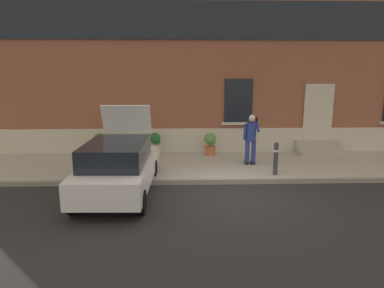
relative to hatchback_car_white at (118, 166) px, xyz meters
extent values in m
plane|color=#232326|center=(3.05, -0.15, -0.80)|extent=(80.00, 80.00, 0.00)
cube|color=#99968E|center=(3.05, 2.65, -0.72)|extent=(24.00, 3.60, 0.15)
cube|color=gray|center=(3.05, 0.79, -0.72)|extent=(24.00, 0.12, 0.15)
cube|color=brown|center=(3.05, 5.15, 2.95)|extent=(24.00, 1.40, 7.50)
cube|color=#BCB7A8|center=(3.05, 4.43, -0.25)|extent=(24.00, 0.08, 1.10)
cube|color=maroon|center=(7.18, 4.42, 0.88)|extent=(1.00, 0.08, 2.10)
cube|color=#BCB7A8|center=(7.18, 4.40, 0.93)|extent=(1.16, 0.06, 2.24)
cube|color=black|center=(3.98, 4.42, 1.40)|extent=(1.10, 0.06, 1.70)
cube|color=#BCB7A8|center=(3.98, 4.39, 0.50)|extent=(1.30, 0.12, 0.10)
cube|color=black|center=(3.05, 4.42, 4.40)|extent=(16.80, 0.06, 1.40)
cube|color=#9E998E|center=(7.18, 3.65, -0.57)|extent=(1.77, 0.32, 0.16)
cube|color=#9E998E|center=(7.18, 3.97, -0.49)|extent=(1.77, 0.32, 0.32)
cube|color=#9E998E|center=(7.18, 4.29, -0.41)|extent=(1.77, 0.32, 0.48)
cube|color=white|center=(0.00, 0.02, -0.18)|extent=(1.86, 4.05, 0.64)
cube|color=black|center=(0.00, -0.13, 0.42)|extent=(1.61, 2.44, 0.56)
cube|color=black|center=(0.06, 2.03, -0.40)|extent=(1.66, 0.15, 0.20)
cube|color=yellow|center=(0.06, 2.03, -0.22)|extent=(0.52, 0.03, 0.12)
cube|color=#B21414|center=(-0.70, 2.05, 0.04)|extent=(0.16, 0.04, 0.18)
cube|color=#B21414|center=(0.81, 2.00, 0.04)|extent=(0.16, 0.04, 0.18)
cube|color=white|center=(0.04, 1.47, 1.10)|extent=(1.50, 0.41, 0.87)
cylinder|color=black|center=(-0.83, -1.36, -0.50)|extent=(0.22, 0.61, 0.60)
cylinder|color=black|center=(0.76, -1.40, -0.50)|extent=(0.22, 0.61, 0.60)
cylinder|color=black|center=(-0.75, 1.44, -0.50)|extent=(0.22, 0.61, 0.60)
cylinder|color=black|center=(0.84, 1.39, -0.50)|extent=(0.22, 0.61, 0.60)
cylinder|color=#333338|center=(4.66, 1.20, -0.17)|extent=(0.14, 0.14, 0.95)
sphere|color=#333338|center=(4.66, 1.20, 0.32)|extent=(0.15, 0.15, 0.15)
cylinder|color=silver|center=(4.66, 1.20, 0.12)|extent=(0.15, 0.15, 0.06)
cylinder|color=#333338|center=(0.25, 1.20, -0.17)|extent=(0.14, 0.14, 0.95)
sphere|color=#333338|center=(0.25, 1.20, 0.32)|extent=(0.15, 0.15, 0.15)
cylinder|color=silver|center=(0.25, 1.20, 0.12)|extent=(0.15, 0.15, 0.06)
cylinder|color=navy|center=(4.00, 2.44, -0.20)|extent=(0.15, 0.15, 0.82)
cube|color=black|center=(4.00, 2.50, -0.60)|extent=(0.12, 0.28, 0.10)
cylinder|color=navy|center=(4.22, 2.44, -0.20)|extent=(0.15, 0.15, 0.82)
cube|color=black|center=(4.22, 2.50, -0.60)|extent=(0.12, 0.28, 0.10)
cylinder|color=navy|center=(4.11, 2.41, 0.52)|extent=(0.34, 0.40, 0.65)
sphere|color=tan|center=(4.11, 2.37, 0.97)|extent=(0.22, 0.22, 0.22)
sphere|color=silver|center=(4.11, 2.37, 1.00)|extent=(0.21, 0.21, 0.21)
cylinder|color=navy|center=(3.89, 2.39, 0.51)|extent=(0.09, 0.15, 0.57)
cylinder|color=navy|center=(4.31, 2.39, 0.73)|extent=(0.09, 0.44, 0.40)
cube|color=black|center=(4.26, 2.35, 0.95)|extent=(0.07, 0.02, 0.15)
cylinder|color=#2D2D30|center=(-1.43, 4.03, -0.48)|extent=(0.40, 0.40, 0.34)
cylinder|color=#2D2D30|center=(-1.43, 4.03, -0.34)|extent=(0.44, 0.44, 0.05)
cylinder|color=#47331E|center=(-1.43, 4.03, -0.19)|extent=(0.04, 0.04, 0.24)
sphere|color=#4C843D|center=(-1.43, 4.03, -0.01)|extent=(0.44, 0.44, 0.44)
sphere|color=#4C843D|center=(-1.33, 3.98, -0.11)|extent=(0.24, 0.24, 0.24)
cylinder|color=beige|center=(0.70, 4.02, -0.48)|extent=(0.40, 0.40, 0.34)
cylinder|color=beige|center=(0.70, 4.02, -0.34)|extent=(0.44, 0.44, 0.05)
cylinder|color=#47331E|center=(0.70, 4.02, -0.19)|extent=(0.04, 0.04, 0.24)
sphere|color=#1E5628|center=(0.70, 4.02, -0.01)|extent=(0.44, 0.44, 0.44)
sphere|color=#1E5628|center=(0.80, 3.97, -0.11)|extent=(0.24, 0.24, 0.24)
cylinder|color=#B25B38|center=(2.83, 3.86, -0.48)|extent=(0.40, 0.40, 0.34)
cylinder|color=#B25B38|center=(2.83, 3.86, -0.34)|extent=(0.44, 0.44, 0.05)
cylinder|color=#47331E|center=(2.83, 3.86, -0.19)|extent=(0.04, 0.04, 0.24)
sphere|color=#4C843D|center=(2.83, 3.86, -0.01)|extent=(0.44, 0.44, 0.44)
sphere|color=#4C843D|center=(2.93, 3.81, -0.11)|extent=(0.24, 0.24, 0.24)
camera|label=1|loc=(1.71, -9.15, 2.54)|focal=32.39mm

